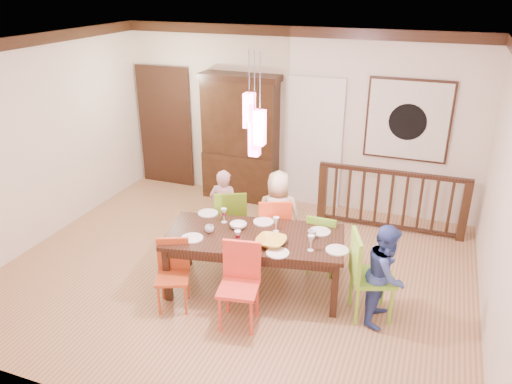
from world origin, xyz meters
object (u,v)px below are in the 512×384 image
(chair_far_left, at_px, (230,215))
(person_far_mid, at_px, (278,215))
(balustrade, at_px, (391,199))
(person_end_right, at_px, (386,274))
(person_far_left, at_px, (224,209))
(china_hutch, at_px, (240,138))
(dining_table, at_px, (255,241))
(chair_end_right, at_px, (373,270))

(chair_far_left, xyz_separation_m, person_far_mid, (0.66, 0.12, 0.07))
(balustrade, bearing_deg, person_end_right, -85.92)
(balustrade, xyz_separation_m, person_far_mid, (-1.35, -1.34, 0.12))
(chair_far_left, xyz_separation_m, person_far_left, (-0.14, 0.11, 0.03))
(china_hutch, xyz_separation_m, person_far_left, (0.44, -1.70, -0.50))
(balustrade, height_order, person_far_mid, person_far_mid)
(dining_table, distance_m, person_far_mid, 0.89)
(dining_table, bearing_deg, chair_end_right, -12.08)
(dining_table, bearing_deg, chair_far_left, 119.22)
(chair_end_right, relative_size, person_far_mid, 0.83)
(person_end_right, bearing_deg, dining_table, 93.55)
(person_far_mid, bearing_deg, chair_far_left, -6.67)
(balustrade, distance_m, person_far_mid, 1.91)
(person_far_left, bearing_deg, china_hutch, -79.75)
(chair_far_left, xyz_separation_m, chair_end_right, (2.07, -0.79, 0.04))
(dining_table, height_order, person_far_left, person_far_left)
(chair_end_right, distance_m, balustrade, 2.26)
(dining_table, relative_size, china_hutch, 1.05)
(person_far_left, bearing_deg, person_far_mid, 176.04)
(dining_table, distance_m, chair_far_left, 1.01)
(chair_end_right, height_order, person_end_right, person_end_right)
(person_far_mid, height_order, person_end_right, person_far_mid)
(chair_end_right, distance_m, person_far_mid, 1.68)
(dining_table, relative_size, chair_end_right, 2.20)
(dining_table, distance_m, china_hutch, 2.89)
(chair_end_right, xyz_separation_m, china_hutch, (-2.66, 2.60, 0.49))
(person_far_left, xyz_separation_m, person_end_right, (2.36, -0.93, 0.01))
(person_far_mid, bearing_deg, balustrade, -151.91)
(chair_far_left, bearing_deg, person_far_mid, 165.28)
(person_far_left, relative_size, person_end_right, 0.99)
(chair_far_left, distance_m, person_end_right, 2.36)
(china_hutch, bearing_deg, person_far_left, -75.36)
(chair_far_left, relative_size, china_hutch, 0.45)
(dining_table, height_order, chair_end_right, chair_end_right)
(balustrade, relative_size, person_end_right, 1.88)
(chair_end_right, height_order, china_hutch, china_hutch)
(balustrade, bearing_deg, person_far_mid, -136.28)
(balustrade, bearing_deg, dining_table, -122.46)
(balustrade, bearing_deg, chair_far_left, -145.09)
(chair_end_right, height_order, person_far_mid, person_far_mid)
(balustrade, height_order, person_end_right, person_end_right)
(person_far_mid, bearing_deg, dining_table, 72.91)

